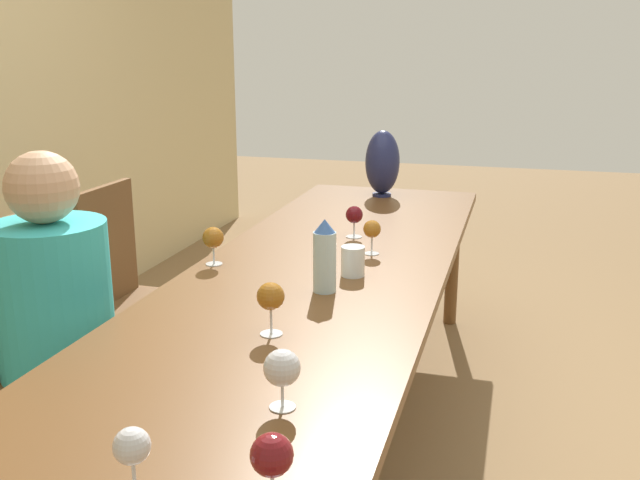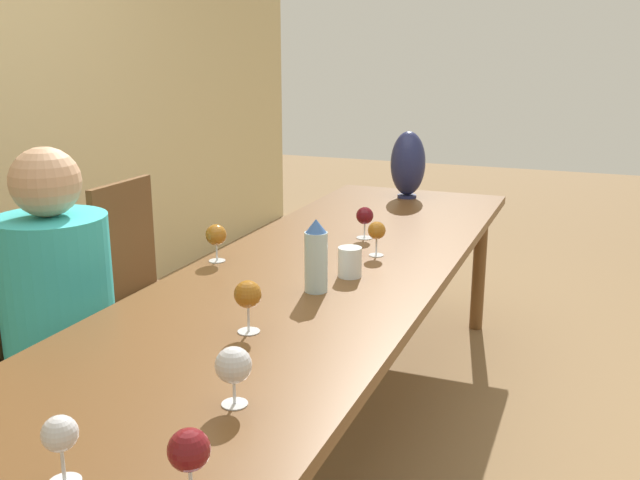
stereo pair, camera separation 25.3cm
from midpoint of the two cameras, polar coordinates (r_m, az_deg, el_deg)
name	(u,v)px [view 2 (the right image)]	position (r m, az deg, el deg)	size (l,w,h in m)	color
ground_plane	(320,447)	(2.85, 2.60, -16.26)	(14.00, 14.00, 0.00)	olive
dining_table	(320,283)	(2.57, 2.78, -3.50)	(3.07, 0.89, 0.72)	brown
water_bottle	(316,257)	(2.27, 2.87, -1.38)	(0.07, 0.07, 0.24)	#ADCCD6
water_tumbler	(350,262)	(2.44, 5.37, -1.81)	(0.08, 0.08, 0.10)	silver
vase	(408,164)	(3.75, 8.99, 6.03)	(0.18, 0.18, 0.35)	#1E234C
wine_glass_0	(60,436)	(1.35, -14.96, -15.03)	(0.07, 0.07, 0.13)	silver
wine_glass_1	(377,231)	(2.69, 7.25, 0.66)	(0.07, 0.07, 0.13)	silver
wine_glass_2	(365,217)	(2.93, 6.07, 1.85)	(0.07, 0.07, 0.13)	silver
wine_glass_3	(233,366)	(1.57, -2.31, -10.13)	(0.08, 0.08, 0.14)	silver
wine_glass_4	(248,295)	(1.94, -2.10, -4.51)	(0.08, 0.08, 0.15)	silver
wine_glass_5	(216,236)	(2.60, -5.58, 0.32)	(0.08, 0.08, 0.14)	silver
wine_glass_6	(189,451)	(1.26, -4.61, -16.65)	(0.08, 0.08, 0.14)	silver
chair_near	(45,342)	(2.63, -18.61, -7.79)	(0.44, 0.44, 0.94)	brown
chair_far	(151,287)	(3.10, -11.09, -3.74)	(0.44, 0.44, 0.94)	brown
person_near	(62,310)	(2.52, -17.28, -5.44)	(0.37, 0.37, 1.18)	#2D2D38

